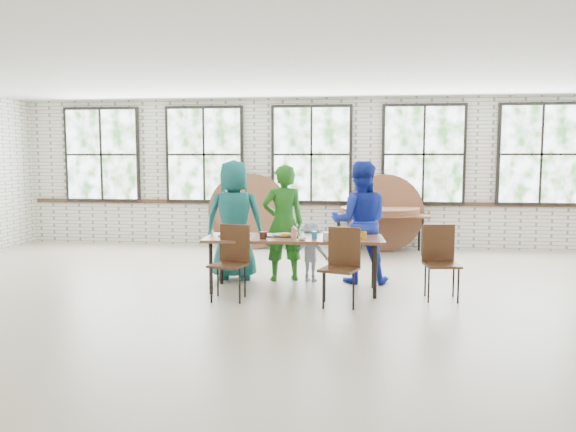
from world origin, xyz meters
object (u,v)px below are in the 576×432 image
Objects in this scene: chair_near_left at (232,256)px; storage_table at (380,217)px; dining_table at (294,241)px; chair_near_right at (342,260)px.

chair_near_left reaches higher than storage_table.
dining_table is 3.55m from storage_table.
chair_near_right is 3.98m from storage_table.
dining_table is at bearing 48.67° from chair_near_left.
dining_table is 1.33× the size of storage_table.
storage_table is at bearing 66.42° from dining_table.
storage_table is (2.04, 3.80, 0.13)m from chair_near_left.
dining_table is at bearing -113.49° from storage_table.
storage_table is (0.64, 3.92, 0.13)m from chair_near_right.
storage_table is (1.29, 3.30, -0.00)m from dining_table.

